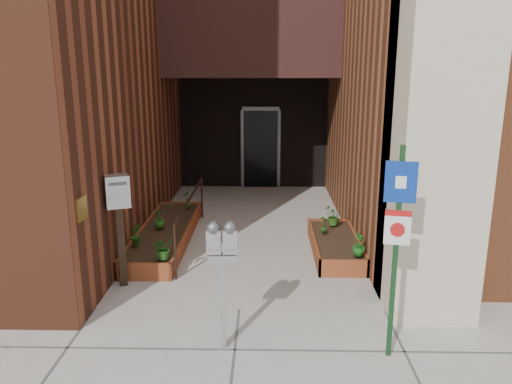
{
  "coord_description": "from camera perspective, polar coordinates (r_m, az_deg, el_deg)",
  "views": [
    {
      "loc": [
        0.37,
        -6.25,
        3.26
      ],
      "look_at": [
        0.19,
        1.8,
        1.22
      ],
      "focal_mm": 35.0,
      "sensor_mm": 36.0,
      "label": 1
    }
  ],
  "objects": [
    {
      "name": "shrub_left_c",
      "position": [
        9.53,
        -10.98,
        -3.01
      ],
      "size": [
        0.28,
        0.28,
        0.36
      ],
      "primitive_type": "imported",
      "rotation": [
        0.0,
        0.0,
        3.84
      ],
      "color": "#2A631C",
      "rests_on": "planter_left"
    },
    {
      "name": "shrub_right_c",
      "position": [
        9.61,
        8.83,
        -2.78
      ],
      "size": [
        0.45,
        0.45,
        0.36
      ],
      "primitive_type": "imported",
      "rotation": [
        0.0,
        0.0,
        4.08
      ],
      "color": "#2B5F1B",
      "rests_on": "planter_right"
    },
    {
      "name": "payment_dropbox",
      "position": [
        7.63,
        -15.43,
        -1.66
      ],
      "size": [
        0.41,
        0.36,
        1.72
      ],
      "color": "black",
      "rests_on": "ground"
    },
    {
      "name": "shrub_left_a",
      "position": [
        8.02,
        -10.53,
        -6.28
      ],
      "size": [
        0.47,
        0.47,
        0.37
      ],
      "primitive_type": "imported",
      "rotation": [
        0.0,
        0.0,
        0.67
      ],
      "color": "#235919",
      "rests_on": "planter_left"
    },
    {
      "name": "ground",
      "position": [
        7.06,
        -1.93,
        -13.31
      ],
      "size": [
        80.0,
        80.0,
        0.0
      ],
      "primitive_type": "plane",
      "color": "#9E9991",
      "rests_on": "ground"
    },
    {
      "name": "shrub_left_b",
      "position": [
        8.71,
        -13.62,
        -4.82
      ],
      "size": [
        0.22,
        0.22,
        0.36
      ],
      "primitive_type": "imported",
      "rotation": [
        0.0,
        0.0,
        1.73
      ],
      "color": "#225518",
      "rests_on": "planter_left"
    },
    {
      "name": "planter_left",
      "position": [
        9.67,
        -10.29,
        -4.89
      ],
      "size": [
        0.9,
        3.6,
        0.3
      ],
      "color": "maroon",
      "rests_on": "ground"
    },
    {
      "name": "parking_meter",
      "position": [
        5.71,
        -3.91,
        -6.73
      ],
      "size": [
        0.36,
        0.17,
        1.58
      ],
      "color": "#99999B",
      "rests_on": "ground"
    },
    {
      "name": "shrub_right_b",
      "position": [
        9.15,
        7.8,
        -3.69
      ],
      "size": [
        0.25,
        0.25,
        0.33
      ],
      "primitive_type": "imported",
      "rotation": [
        0.0,
        0.0,
        2.4
      ],
      "color": "#255B1A",
      "rests_on": "planter_right"
    },
    {
      "name": "shrub_left_d",
      "position": [
        10.77,
        -7.87,
        -0.77
      ],
      "size": [
        0.25,
        0.25,
        0.4
      ],
      "primitive_type": "imported",
      "rotation": [
        0.0,
        0.0,
        4.9
      ],
      "color": "#1C621E",
      "rests_on": "planter_left"
    },
    {
      "name": "planter_right",
      "position": [
        9.09,
        9.01,
        -6.08
      ],
      "size": [
        0.8,
        2.2,
        0.3
      ],
      "color": "maroon",
      "rests_on": "ground"
    },
    {
      "name": "sign_post",
      "position": [
        5.65,
        15.83,
        -4.38
      ],
      "size": [
        0.33,
        0.11,
        2.46
      ],
      "color": "#143719",
      "rests_on": "ground"
    },
    {
      "name": "handrail",
      "position": [
        9.35,
        -7.52,
        -1.5
      ],
      "size": [
        0.04,
        3.34,
        0.9
      ],
      "color": "black",
      "rests_on": "ground"
    },
    {
      "name": "shrub_right_a",
      "position": [
        8.18,
        11.68,
        -5.92
      ],
      "size": [
        0.29,
        0.29,
        0.37
      ],
      "primitive_type": "imported",
      "rotation": [
        0.0,
        0.0,
        1.04
      ],
      "color": "#195919",
      "rests_on": "planter_right"
    }
  ]
}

